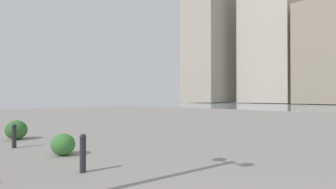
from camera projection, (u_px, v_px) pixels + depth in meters
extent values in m
cube|color=#B2A899|center=(272.00, 43.00, 69.64)|extent=(12.84, 14.30, 31.02)
cube|color=#9E9384|center=(212.00, 49.00, 75.58)|extent=(10.41, 15.52, 30.07)
cylinder|color=#232328|center=(83.00, 156.00, 5.20)|extent=(0.12, 0.12, 0.65)
sphere|color=#232328|center=(83.00, 137.00, 5.21)|extent=(0.13, 0.13, 0.13)
cylinder|color=#232328|center=(14.00, 138.00, 7.70)|extent=(0.12, 0.12, 0.59)
sphere|color=#232328|center=(14.00, 126.00, 7.70)|extent=(0.13, 0.13, 0.13)
ellipsoid|color=#2D6628|center=(16.00, 130.00, 9.23)|extent=(0.78, 0.70, 0.66)
ellipsoid|color=#387533|center=(63.00, 144.00, 6.73)|extent=(0.65, 0.58, 0.55)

